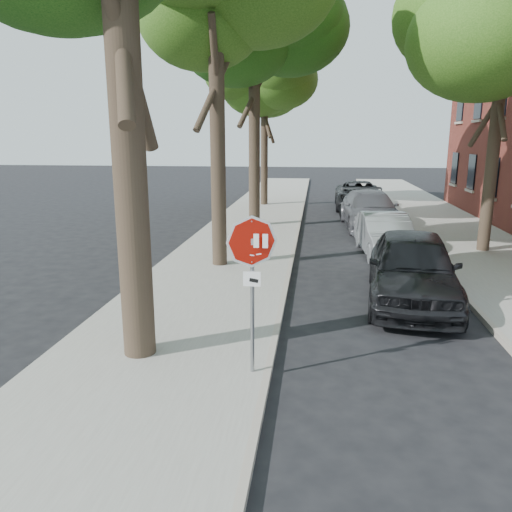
{
  "coord_description": "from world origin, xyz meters",
  "views": [
    {
      "loc": [
        0.27,
        -7.52,
        3.9
      ],
      "look_at": [
        -0.66,
        0.14,
        2.05
      ],
      "focal_mm": 35.0,
      "sensor_mm": 36.0,
      "label": 1
    }
  ],
  "objects": [
    {
      "name": "sidewalk_right",
      "position": [
        6.0,
        12.0,
        0.06
      ],
      "size": [
        4.0,
        55.0,
        0.12
      ],
      "primitive_type": "cube",
      "color": "gray",
      "rests_on": "ground"
    },
    {
      "name": "tree_far",
      "position": [
        -2.72,
        21.11,
        7.21
      ],
      "size": [
        5.29,
        4.91,
        9.33
      ],
      "color": "black",
      "rests_on": "sidewalk_left"
    },
    {
      "name": "curb_right",
      "position": [
        3.95,
        12.0,
        0.07
      ],
      "size": [
        0.12,
        55.0,
        0.13
      ],
      "primitive_type": "cube",
      "color": "#9E9384",
      "rests_on": "ground"
    },
    {
      "name": "car_d",
      "position": [
        2.6,
        20.51,
        0.75
      ],
      "size": [
        2.61,
        5.47,
        1.51
      ],
      "primitive_type": "imported",
      "rotation": [
        0.0,
        0.0,
        -0.02
      ],
      "color": "black",
      "rests_on": "ground"
    },
    {
      "name": "curb_left",
      "position": [
        -0.45,
        12.0,
        0.07
      ],
      "size": [
        0.12,
        55.0,
        0.13
      ],
      "primitive_type": "cube",
      "color": "#9E9384",
      "rests_on": "ground"
    },
    {
      "name": "car_a",
      "position": [
        2.6,
        4.35,
        0.86
      ],
      "size": [
        2.56,
        5.22,
        1.71
      ],
      "primitive_type": "imported",
      "rotation": [
        0.0,
        0.0,
        -0.11
      ],
      "color": "black",
      "rests_on": "ground"
    },
    {
      "name": "car_b",
      "position": [
        2.6,
        9.29,
        0.7
      ],
      "size": [
        1.78,
        4.34,
        1.4
      ],
      "primitive_type": "imported",
      "rotation": [
        0.0,
        0.0,
        0.07
      ],
      "color": "#9B9FA2",
      "rests_on": "ground"
    },
    {
      "name": "sidewalk_left",
      "position": [
        -2.5,
        12.0,
        0.06
      ],
      "size": [
        4.0,
        55.0,
        0.12
      ],
      "primitive_type": "cube",
      "color": "gray",
      "rests_on": "ground"
    },
    {
      "name": "ground",
      "position": [
        0.0,
        0.0,
        0.0
      ],
      "size": [
        120.0,
        120.0,
        0.0
      ],
      "primitive_type": "plane",
      "color": "black",
      "rests_on": "ground"
    },
    {
      "name": "tree_right",
      "position": [
        5.98,
        10.11,
        7.21
      ],
      "size": [
        5.29,
        4.91,
        9.33
      ],
      "color": "black",
      "rests_on": "sidewalk_right"
    },
    {
      "name": "tree_mid_b",
      "position": [
        -2.42,
        14.12,
        8.0
      ],
      "size": [
        5.88,
        5.46,
        10.36
      ],
      "color": "black",
      "rests_on": "sidewalk_left"
    },
    {
      "name": "car_c",
      "position": [
        2.6,
        14.48,
        0.8
      ],
      "size": [
        2.58,
        5.65,
        1.6
      ],
      "primitive_type": "imported",
      "rotation": [
        0.0,
        0.0,
        0.06
      ],
      "color": "#55545A",
      "rests_on": "ground"
    },
    {
      "name": "stop_sign",
      "position": [
        -0.7,
        -0.03,
        1.95
      ],
      "size": [
        0.76,
        0.34,
        2.61
      ],
      "color": "gray",
      "rests_on": "sidewalk_left"
    }
  ]
}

